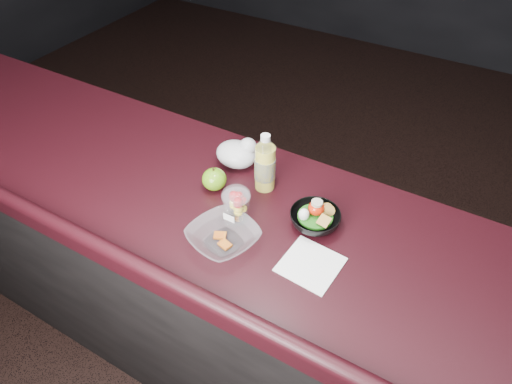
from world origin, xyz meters
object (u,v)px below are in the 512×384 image
lemonade_bottle (265,166)px  snack_bowl (315,218)px  green_apple (214,179)px  fruit_cup (236,204)px  takeout_bowl (223,237)px

lemonade_bottle → snack_bowl: lemonade_bottle is taller
green_apple → lemonade_bottle: bearing=31.8°
fruit_cup → takeout_bowl: (0.02, -0.10, -0.04)m
takeout_bowl → green_apple: bearing=129.8°
fruit_cup → green_apple: size_ratio=1.49×
lemonade_bottle → takeout_bowl: 0.29m
fruit_cup → snack_bowl: bearing=24.8°
takeout_bowl → lemonade_bottle: bearing=93.2°
lemonade_bottle → snack_bowl: size_ratio=1.25×
lemonade_bottle → green_apple: size_ratio=2.48×
takeout_bowl → fruit_cup: bearing=99.0°
green_apple → takeout_bowl: (0.16, -0.19, -0.01)m
fruit_cup → takeout_bowl: bearing=-81.0°
fruit_cup → green_apple: (-0.14, 0.09, -0.03)m
lemonade_bottle → takeout_bowl: bearing=-86.8°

